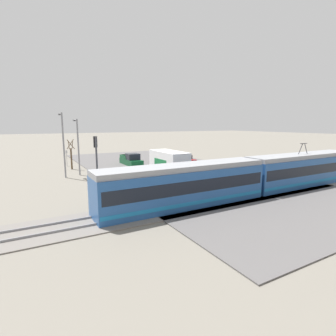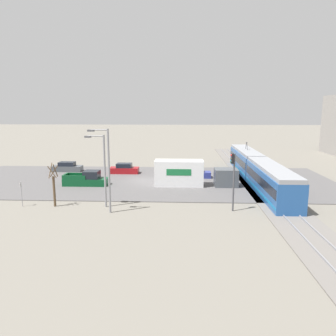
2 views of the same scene
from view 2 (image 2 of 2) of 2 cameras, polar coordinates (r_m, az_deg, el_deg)
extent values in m
plane|color=slate|center=(44.88, -4.18, -2.24)|extent=(320.00, 320.00, 0.00)
cube|color=#565454|center=(44.87, -4.18, -2.19)|extent=(20.71, 51.35, 0.08)
cube|color=slate|center=(45.64, 15.12, -2.31)|extent=(72.08, 4.40, 0.08)
cube|color=gray|center=(45.46, 14.24, -2.18)|extent=(70.63, 0.10, 0.14)
cube|color=gray|center=(45.78, 16.00, -2.18)|extent=(70.63, 0.10, 0.14)
cube|color=#235193|center=(52.83, 13.41, 1.12)|extent=(14.65, 2.78, 2.95)
cube|color=black|center=(52.78, 13.43, 1.49)|extent=(14.21, 2.81, 0.98)
cube|color=#1970AD|center=(52.98, 13.37, 0.14)|extent=(14.51, 2.82, 0.28)
cube|color=gray|center=(52.60, 13.49, 2.93)|extent=(14.65, 2.56, 0.42)
cube|color=#235193|center=(38.45, 17.51, -2.45)|extent=(14.65, 2.78, 2.95)
cube|color=black|center=(38.38, 17.54, -1.94)|extent=(14.21, 2.81, 0.98)
cube|color=#1970AD|center=(38.65, 17.44, -3.77)|extent=(14.51, 2.82, 0.28)
cube|color=gray|center=(38.13, 17.64, 0.02)|extent=(14.65, 2.56, 0.42)
cylinder|color=#2D2D33|center=(52.95, 13.43, 3.81)|extent=(0.66, 0.07, 1.15)
cylinder|color=#2D2D33|center=(52.07, 13.61, 3.69)|extent=(0.66, 0.07, 1.15)
cube|color=#2D2D33|center=(52.45, 13.55, 4.35)|extent=(1.10, 0.08, 0.06)
cube|color=#4C5156|center=(41.92, 10.05, -1.62)|extent=(2.44, 2.87, 2.20)
cube|color=white|center=(41.46, 1.92, -0.87)|extent=(2.44, 6.11, 3.23)
cube|color=#196B38|center=(40.19, 1.90, -0.76)|extent=(0.02, 3.05, 0.81)
cube|color=#0C4723|center=(43.17, -14.09, -2.31)|extent=(2.03, 5.56, 0.89)
cube|color=black|center=(42.77, -13.14, -1.12)|extent=(1.87, 1.89, 0.97)
cube|color=#0C4723|center=(42.51, -16.00, -1.62)|extent=(0.12, 2.78, 0.52)
cube|color=#0C4723|center=(44.25, -15.23, -1.13)|extent=(0.12, 2.78, 0.52)
cube|color=#0C4723|center=(43.87, -17.47, -1.34)|extent=(1.87, 0.22, 0.52)
cube|color=red|center=(43.26, -17.90, -2.12)|extent=(0.14, 0.04, 0.18)
cube|color=maroon|center=(50.03, -7.62, -0.40)|extent=(1.84, 4.34, 0.87)
cube|color=black|center=(49.90, -7.64, 0.45)|extent=(1.58, 2.26, 0.64)
cube|color=navy|center=(46.67, 4.72, -1.14)|extent=(1.72, 4.42, 0.83)
cube|color=black|center=(46.54, 4.73, -0.27)|extent=(1.48, 2.30, 0.61)
cube|color=#4C5156|center=(53.56, -17.15, -0.08)|extent=(1.78, 4.62, 0.85)
cube|color=black|center=(53.44, -17.19, 0.69)|extent=(1.53, 2.40, 0.62)
cylinder|color=#47474C|center=(31.71, 11.37, -2.54)|extent=(0.16, 0.16, 5.58)
cube|color=black|center=(31.25, 11.19, 1.60)|extent=(0.28, 0.22, 0.95)
sphere|color=red|center=(31.19, 10.99, 2.19)|extent=(0.18, 0.18, 0.18)
sphere|color=#3C2C06|center=(31.24, 10.97, 1.60)|extent=(0.18, 0.18, 0.18)
sphere|color=black|center=(31.29, 10.95, 1.03)|extent=(0.18, 0.18, 0.18)
cylinder|color=brown|center=(34.79, -19.20, -3.88)|extent=(0.24, 0.24, 3.09)
cylinder|color=brown|center=(34.14, -19.56, -0.67)|extent=(0.09, 0.87, 1.19)
cylinder|color=brown|center=(34.26, -19.02, -0.42)|extent=(1.05, 0.09, 1.44)
cylinder|color=brown|center=(34.60, -19.25, -0.52)|extent=(0.09, 0.87, 1.19)
cylinder|color=brown|center=(34.44, -19.80, -0.41)|extent=(1.05, 0.09, 1.44)
cylinder|color=gray|center=(32.90, -10.94, -0.60)|extent=(0.20, 0.20, 7.21)
cylinder|color=gray|center=(32.64, -12.52, 5.44)|extent=(0.12, 1.60, 0.12)
cube|color=#515156|center=(32.85, -13.79, 5.31)|extent=(0.36, 0.60, 0.18)
cylinder|color=gray|center=(30.86, -10.24, -0.61)|extent=(0.20, 0.20, 7.93)
cylinder|color=gray|center=(30.57, -11.94, 6.51)|extent=(0.12, 1.60, 0.12)
cube|color=#515156|center=(30.77, -13.29, 6.36)|extent=(0.36, 0.60, 0.18)
cylinder|color=gray|center=(36.04, -24.13, -4.22)|extent=(0.06, 0.06, 2.50)
cube|color=white|center=(35.83, -24.29, -2.62)|extent=(0.32, 0.02, 0.44)
cube|color=red|center=(35.83, -24.31, -2.62)|extent=(0.31, 0.01, 0.10)
camera|label=1|loc=(37.05, 49.71, 1.89)|focal=28.00mm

